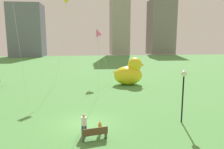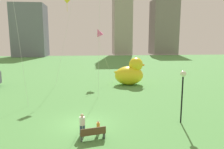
% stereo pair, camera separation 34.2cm
% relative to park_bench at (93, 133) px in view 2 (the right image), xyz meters
% --- Properties ---
extents(ground_plane, '(140.00, 140.00, 0.00)m').
position_rel_park_bench_xyz_m(ground_plane, '(-0.75, 2.96, -0.48)').
color(ground_plane, '#539348').
extents(park_bench, '(1.80, 0.82, 0.90)m').
position_rel_park_bench_xyz_m(park_bench, '(0.00, 0.00, 0.00)').
color(park_bench, brown).
rests_on(park_bench, ground).
extents(person_adult, '(0.39, 0.39, 1.59)m').
position_rel_park_bench_xyz_m(person_adult, '(-0.74, 0.75, 0.40)').
color(person_adult, '#38476B').
rests_on(person_adult, ground).
extents(person_child, '(0.24, 0.24, 0.98)m').
position_rel_park_bench_xyz_m(person_child, '(0.38, 0.86, 0.06)').
color(person_child, silver).
rests_on(person_child, ground).
extents(giant_inflatable_duck, '(4.87, 3.12, 4.03)m').
position_rel_park_bench_xyz_m(giant_inflatable_duck, '(5.70, 17.31, 1.24)').
color(giant_inflatable_duck, yellow).
rests_on(giant_inflatable_duck, ground).
extents(lamppost, '(0.48, 0.48, 4.28)m').
position_rel_park_bench_xyz_m(lamppost, '(7.17, 2.36, 2.86)').
color(lamppost, black).
rests_on(lamppost, ground).
extents(city_skyline, '(65.07, 17.29, 38.51)m').
position_rel_park_bench_xyz_m(city_skyline, '(8.05, 76.66, 13.57)').
color(city_skyline, slate).
rests_on(city_skyline, ground).
extents(kite_pink, '(3.04, 2.89, 8.45)m').
position_rel_park_bench_xyz_m(kite_pink, '(1.25, 20.40, 7.23)').
color(kite_pink, silver).
rests_on(kite_pink, ground).
extents(kite_yellow, '(2.69, 2.49, 12.75)m').
position_rel_park_bench_xyz_m(kite_yellow, '(-3.22, 17.19, 11.05)').
color(kite_yellow, silver).
rests_on(kite_yellow, ground).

